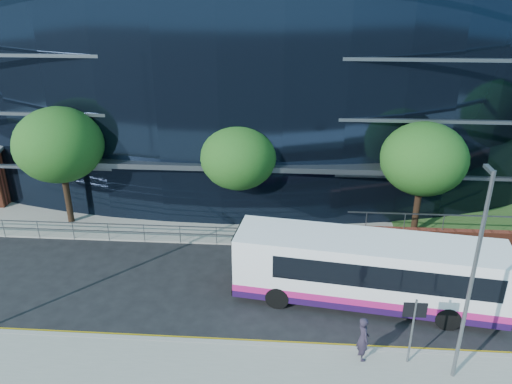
# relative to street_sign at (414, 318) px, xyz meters

# --- Properties ---
(ground) EXTENTS (200.00, 200.00, 0.00)m
(ground) POSITION_rel_street_sign_xyz_m (-4.50, 1.59, -2.15)
(ground) COLOR black
(ground) RESTS_ON ground
(kerb) EXTENTS (80.00, 0.25, 0.16)m
(kerb) POSITION_rel_street_sign_xyz_m (-4.50, 0.59, -2.07)
(kerb) COLOR gray
(kerb) RESTS_ON ground
(yellow_line_outer) EXTENTS (80.00, 0.08, 0.01)m
(yellow_line_outer) POSITION_rel_street_sign_xyz_m (-4.50, 0.79, -2.14)
(yellow_line_outer) COLOR gold
(yellow_line_outer) RESTS_ON ground
(yellow_line_inner) EXTENTS (80.00, 0.08, 0.01)m
(yellow_line_inner) POSITION_rel_street_sign_xyz_m (-4.50, 0.94, -2.14)
(yellow_line_inner) COLOR gold
(yellow_line_inner) RESTS_ON ground
(far_forecourt) EXTENTS (50.00, 8.00, 0.10)m
(far_forecourt) POSITION_rel_street_sign_xyz_m (-10.50, 12.59, -2.10)
(far_forecourt) COLOR gray
(far_forecourt) RESTS_ON ground
(glass_office) EXTENTS (44.00, 23.10, 16.00)m
(glass_office) POSITION_rel_street_sign_xyz_m (-8.50, 22.44, 5.85)
(glass_office) COLOR black
(glass_office) RESTS_ON ground
(guard_railings) EXTENTS (24.00, 0.05, 1.10)m
(guard_railings) POSITION_rel_street_sign_xyz_m (-12.50, 8.59, -1.33)
(guard_railings) COLOR slate
(guard_railings) RESTS_ON ground
(street_sign) EXTENTS (0.85, 0.09, 2.80)m
(street_sign) POSITION_rel_street_sign_xyz_m (0.00, 0.00, 0.00)
(street_sign) COLOR slate
(street_sign) RESTS_ON pavement_near
(tree_far_a) EXTENTS (4.95, 4.95, 6.98)m
(tree_far_a) POSITION_rel_street_sign_xyz_m (-17.50, 10.59, 2.71)
(tree_far_a) COLOR black
(tree_far_a) RESTS_ON ground
(tree_far_b) EXTENTS (4.29, 4.29, 6.05)m
(tree_far_b) POSITION_rel_street_sign_xyz_m (-7.50, 11.09, 2.06)
(tree_far_b) COLOR black
(tree_far_b) RESTS_ON ground
(tree_far_c) EXTENTS (4.62, 4.62, 6.51)m
(tree_far_c) POSITION_rel_street_sign_xyz_m (2.50, 10.59, 2.39)
(tree_far_c) COLOR black
(tree_far_c) RESTS_ON ground
(streetlight_east) EXTENTS (0.15, 0.77, 8.00)m
(streetlight_east) POSITION_rel_street_sign_xyz_m (1.50, -0.59, 2.29)
(streetlight_east) COLOR slate
(streetlight_east) RESTS_ON pavement_near
(city_bus) EXTENTS (11.90, 4.22, 3.16)m
(city_bus) POSITION_rel_street_sign_xyz_m (-1.00, 3.87, -0.48)
(city_bus) COLOR white
(city_bus) RESTS_ON ground
(pedestrian) EXTENTS (0.60, 0.76, 1.83)m
(pedestrian) POSITION_rel_street_sign_xyz_m (-1.71, 0.08, -1.08)
(pedestrian) COLOR #272030
(pedestrian) RESTS_ON pavement_near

